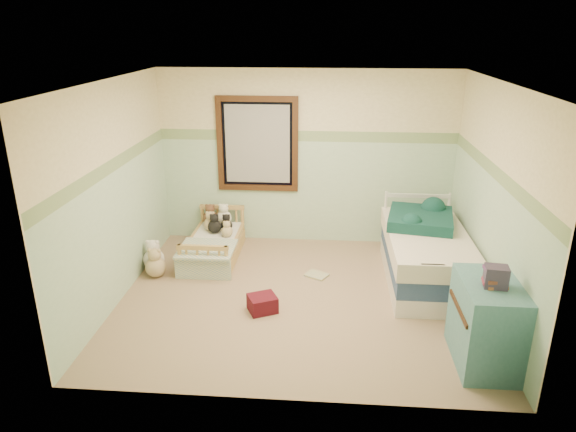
# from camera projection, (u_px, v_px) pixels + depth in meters

# --- Properties ---
(floor) EXTENTS (4.20, 3.60, 0.02)m
(floor) POSITION_uv_depth(u_px,v_px,m) (298.00, 298.00, 6.16)
(floor) COLOR gray
(floor) RESTS_ON ground
(ceiling) EXTENTS (4.20, 3.60, 0.02)m
(ceiling) POSITION_uv_depth(u_px,v_px,m) (300.00, 81.00, 5.29)
(ceiling) COLOR white
(ceiling) RESTS_ON wall_back
(wall_back) EXTENTS (4.20, 0.04, 2.50)m
(wall_back) POSITION_uv_depth(u_px,v_px,m) (307.00, 158.00, 7.41)
(wall_back) COLOR beige
(wall_back) RESTS_ON floor
(wall_front) EXTENTS (4.20, 0.04, 2.50)m
(wall_front) POSITION_uv_depth(u_px,v_px,m) (286.00, 270.00, 4.04)
(wall_front) COLOR beige
(wall_front) RESTS_ON floor
(wall_left) EXTENTS (0.04, 3.60, 2.50)m
(wall_left) POSITION_uv_depth(u_px,v_px,m) (115.00, 193.00, 5.88)
(wall_left) COLOR beige
(wall_left) RESTS_ON floor
(wall_right) EXTENTS (0.04, 3.60, 2.50)m
(wall_right) POSITION_uv_depth(u_px,v_px,m) (494.00, 202.00, 5.57)
(wall_right) COLOR beige
(wall_right) RESTS_ON floor
(wainscot_mint) EXTENTS (4.20, 0.01, 1.50)m
(wainscot_mint) POSITION_uv_depth(u_px,v_px,m) (306.00, 192.00, 7.57)
(wainscot_mint) COLOR #A0C5A6
(wainscot_mint) RESTS_ON floor
(border_strip) EXTENTS (4.20, 0.01, 0.15)m
(border_strip) POSITION_uv_depth(u_px,v_px,m) (307.00, 136.00, 7.28)
(border_strip) COLOR #407744
(border_strip) RESTS_ON wall_back
(window_frame) EXTENTS (1.16, 0.06, 1.36)m
(window_frame) POSITION_uv_depth(u_px,v_px,m) (257.00, 144.00, 7.36)
(window_frame) COLOR black
(window_frame) RESTS_ON wall_back
(window_blinds) EXTENTS (0.92, 0.01, 1.12)m
(window_blinds) POSITION_uv_depth(u_px,v_px,m) (257.00, 144.00, 7.37)
(window_blinds) COLOR #B7B7B3
(window_blinds) RESTS_ON window_frame
(toddler_bed_frame) EXTENTS (0.66, 1.32, 0.17)m
(toddler_bed_frame) POSITION_uv_depth(u_px,v_px,m) (214.00, 251.00, 7.20)
(toddler_bed_frame) COLOR #A98751
(toddler_bed_frame) RESTS_ON floor
(toddler_mattress) EXTENTS (0.60, 1.26, 0.12)m
(toddler_mattress) POSITION_uv_depth(u_px,v_px,m) (214.00, 242.00, 7.15)
(toddler_mattress) COLOR silver
(toddler_mattress) RESTS_ON toddler_bed_frame
(patchwork_quilt) EXTENTS (0.72, 0.66, 0.03)m
(patchwork_quilt) POSITION_uv_depth(u_px,v_px,m) (207.00, 249.00, 6.74)
(patchwork_quilt) COLOR #5E8FB4
(patchwork_quilt) RESTS_ON toddler_mattress
(plush_bed_brown) EXTENTS (0.21, 0.21, 0.21)m
(plush_bed_brown) POSITION_uv_depth(u_px,v_px,m) (210.00, 218.00, 7.58)
(plush_bed_brown) COLOR brown
(plush_bed_brown) RESTS_ON toddler_mattress
(plush_bed_white) EXTENTS (0.22, 0.22, 0.22)m
(plush_bed_white) POSITION_uv_depth(u_px,v_px,m) (224.00, 218.00, 7.56)
(plush_bed_white) COLOR white
(plush_bed_white) RESTS_ON toddler_mattress
(plush_bed_tan) EXTENTS (0.19, 0.19, 0.19)m
(plush_bed_tan) POSITION_uv_depth(u_px,v_px,m) (211.00, 224.00, 7.37)
(plush_bed_tan) COLOR tan
(plush_bed_tan) RESTS_ON toddler_mattress
(plush_bed_dark) EXTENTS (0.17, 0.17, 0.17)m
(plush_bed_dark) POSITION_uv_depth(u_px,v_px,m) (227.00, 225.00, 7.36)
(plush_bed_dark) COLOR black
(plush_bed_dark) RESTS_ON toddler_mattress
(plush_floor_cream) EXTENTS (0.28, 0.28, 0.28)m
(plush_floor_cream) POSITION_uv_depth(u_px,v_px,m) (154.00, 259.00, 6.84)
(plush_floor_cream) COLOR silver
(plush_floor_cream) RESTS_ON floor
(plush_floor_tan) EXTENTS (0.26, 0.26, 0.26)m
(plush_floor_tan) POSITION_uv_depth(u_px,v_px,m) (156.00, 267.00, 6.63)
(plush_floor_tan) COLOR tan
(plush_floor_tan) RESTS_ON floor
(twin_bed_frame) EXTENTS (0.92, 1.83, 0.22)m
(twin_bed_frame) POSITION_uv_depth(u_px,v_px,m) (424.00, 273.00, 6.51)
(twin_bed_frame) COLOR white
(twin_bed_frame) RESTS_ON floor
(twin_boxspring) EXTENTS (0.92, 1.83, 0.22)m
(twin_boxspring) POSITION_uv_depth(u_px,v_px,m) (426.00, 258.00, 6.44)
(twin_boxspring) COLOR navy
(twin_boxspring) RESTS_ON twin_bed_frame
(twin_mattress) EXTENTS (0.95, 1.87, 0.22)m
(twin_mattress) POSITION_uv_depth(u_px,v_px,m) (427.00, 241.00, 6.36)
(twin_mattress) COLOR silver
(twin_mattress) RESTS_ON twin_boxspring
(teal_blanket) EXTENTS (0.92, 0.95, 0.14)m
(teal_blanket) POSITION_uv_depth(u_px,v_px,m) (420.00, 219.00, 6.58)
(teal_blanket) COLOR #0F403A
(teal_blanket) RESTS_ON twin_mattress
(dresser) EXTENTS (0.52, 0.84, 0.84)m
(dresser) POSITION_uv_depth(u_px,v_px,m) (486.00, 323.00, 4.85)
(dresser) COLOR teal
(dresser) RESTS_ON floor
(book_stack) EXTENTS (0.22, 0.18, 0.20)m
(book_stack) POSITION_uv_depth(u_px,v_px,m) (496.00, 277.00, 4.61)
(book_stack) COLOR #422D2C
(book_stack) RESTS_ON dresser
(red_pillow) EXTENTS (0.38, 0.37, 0.19)m
(red_pillow) POSITION_uv_depth(u_px,v_px,m) (262.00, 303.00, 5.84)
(red_pillow) COLOR maroon
(red_pillow) RESTS_ON floor
(floor_book) EXTENTS (0.34, 0.32, 0.03)m
(floor_book) POSITION_uv_depth(u_px,v_px,m) (317.00, 275.00, 6.68)
(floor_book) COLOR yellow
(floor_book) RESTS_ON floor
(extra_plush_0) EXTENTS (0.19, 0.19, 0.19)m
(extra_plush_0) POSITION_uv_depth(u_px,v_px,m) (215.00, 226.00, 7.27)
(extra_plush_0) COLOR black
(extra_plush_0) RESTS_ON toddler_mattress
(extra_plush_1) EXTENTS (0.16, 0.16, 0.16)m
(extra_plush_1) POSITION_uv_depth(u_px,v_px,m) (227.00, 231.00, 7.15)
(extra_plush_1) COLOR tan
(extra_plush_1) RESTS_ON toddler_mattress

